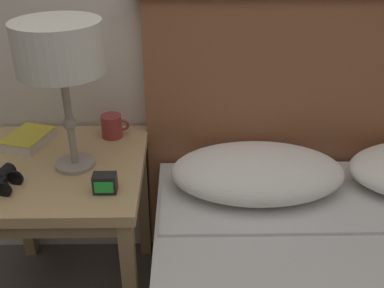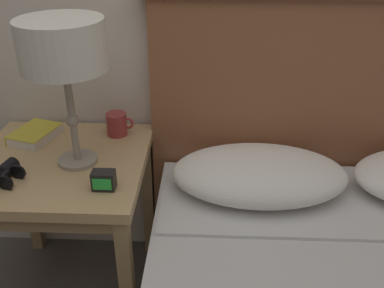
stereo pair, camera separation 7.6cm
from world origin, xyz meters
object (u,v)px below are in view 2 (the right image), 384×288
(table_lamp, at_px, (62,49))
(coffee_mug, at_px, (117,124))
(book_on_nightstand, at_px, (34,134))
(nightstand, at_px, (62,180))
(alarm_clock, at_px, (104,180))

(table_lamp, distance_m, coffee_mug, 0.41)
(coffee_mug, bearing_deg, book_on_nightstand, -170.77)
(table_lamp, height_order, book_on_nightstand, table_lamp)
(table_lamp, bearing_deg, book_on_nightstand, 142.12)
(nightstand, distance_m, book_on_nightstand, 0.23)
(table_lamp, distance_m, alarm_clock, 0.41)
(nightstand, distance_m, alarm_clock, 0.27)
(alarm_clock, bearing_deg, table_lamp, 128.47)
(nightstand, distance_m, table_lamp, 0.47)
(coffee_mug, height_order, alarm_clock, coffee_mug)
(nightstand, bearing_deg, table_lamp, -7.03)
(nightstand, xyz_separation_m, table_lamp, (0.07, -0.01, 0.47))
(table_lamp, distance_m, book_on_nightstand, 0.45)
(nightstand, relative_size, coffee_mug, 5.92)
(nightstand, height_order, coffee_mug, coffee_mug)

